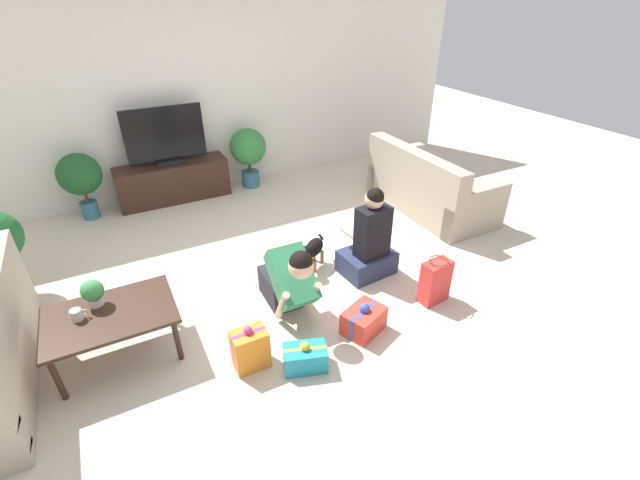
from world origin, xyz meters
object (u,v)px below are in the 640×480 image
tv_console (174,182)px  coffee_table (111,318)px  gift_bag_a (435,281)px  tv (166,139)px  person_kneeling (289,280)px  sofa_right (428,188)px  mug (77,315)px  dog (312,250)px  gift_box_b (305,358)px  gift_box_a (364,320)px  potted_plant_back_right (248,150)px  potted_plant_back_left (80,177)px  gift_box_c (250,349)px  person_sitting (369,244)px  tabletop_plant (93,292)px

tv_console → coffee_table: bearing=-110.1°
gift_bag_a → tv_console: bearing=116.4°
tv → person_kneeling: 2.98m
sofa_right → mug: (-4.09, -0.87, 0.18)m
person_kneeling → tv: bearing=99.0°
tv_console → dog: (0.91, -2.38, -0.03)m
gift_box_b → gift_box_a: bearing=12.2°
person_kneeling → mug: size_ratio=6.81×
sofa_right → potted_plant_back_right: size_ratio=2.01×
gift_box_a → sofa_right: bearing=38.3°
gift_box_a → tv_console: bearing=104.3°
potted_plant_back_left → dog: bearing=-49.6°
tv_console → gift_box_b: bearing=-86.0°
tv_console → potted_plant_back_left: potted_plant_back_left is taller
person_kneeling → gift_box_c: bearing=-139.4°
sofa_right → coffee_table: bearing=103.2°
gift_box_c → gift_box_a: bearing=-4.6°
potted_plant_back_left → mug: bearing=-92.9°
dog → tv_console: bearing=163.1°
person_sitting → mug: person_sitting is taller
tv_console → mug: tv_console is taller
coffee_table → tv: size_ratio=0.95×
gift_box_a → gift_box_b: gift_box_a is taller
gift_bag_a → tabletop_plant: tabletop_plant is taller
coffee_table → potted_plant_back_right: size_ratio=1.11×
coffee_table → person_sitting: size_ratio=0.98×
potted_plant_back_left → person_kneeling: potted_plant_back_left is taller
dog → gift_bag_a: size_ratio=0.90×
gift_box_a → potted_plant_back_left: bearing=120.0°
gift_bag_a → tv: bearing=116.4°
gift_box_c → person_sitting: bearing=22.7°
potted_plant_back_left → person_sitting: (2.45, -2.67, -0.22)m
tv_console → person_kneeling: bearing=-81.9°
person_kneeling → gift_bag_a: bearing=-19.8°
gift_box_b → person_kneeling: bearing=75.8°
gift_box_a → tv: bearing=104.3°
coffee_table → gift_box_c: bearing=-33.5°
tv_console → tv: 0.60m
dog → gift_bag_a: bearing=-0.2°
potted_plant_back_right → tabletop_plant: 3.34m
coffee_table → dog: 1.96m
gift_box_c → tabletop_plant: bearing=142.2°
person_kneeling → gift_box_b: (-0.17, -0.66, -0.26)m
tv_console → gift_box_b: 3.57m
mug → sofa_right: bearing=12.1°
sofa_right → gift_box_b: (-2.62, -1.72, -0.20)m
gift_box_a → gift_box_b: size_ratio=1.11×
person_kneeling → gift_box_b: bearing=-103.3°
gift_box_b → tabletop_plant: 1.70m
potted_plant_back_left → coffee_table: bearing=-88.5°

